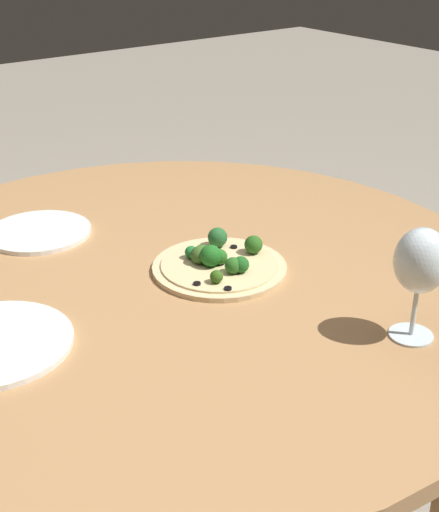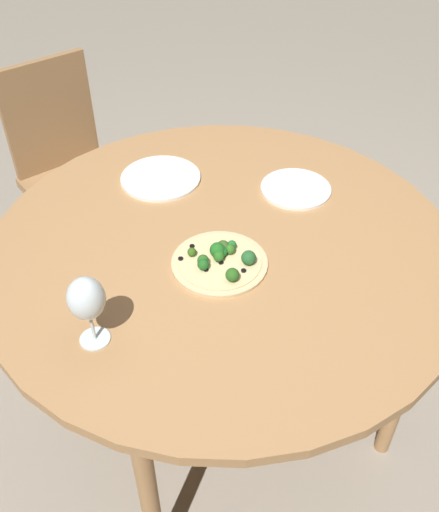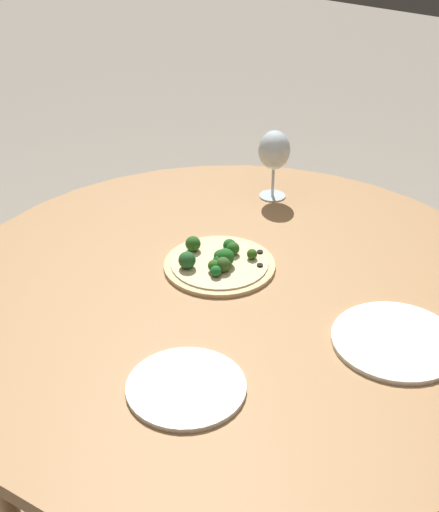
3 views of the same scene
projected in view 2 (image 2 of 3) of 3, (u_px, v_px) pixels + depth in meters
The scene contains 7 objects.
ground_plane at pixel (222, 400), 2.13m from camera, with size 12.00×12.00×0.00m, color gray.
dining_table at pixel (223, 257), 1.65m from camera, with size 1.33×1.33×0.78m.
chair at pixel (70, 167), 2.40m from camera, with size 0.48×0.48×0.92m.
pizza at pixel (221, 260), 1.53m from camera, with size 0.26×0.26×0.06m.
wine_glass at pixel (86, 300), 1.25m from camera, with size 0.09×0.09×0.19m.
plate_near at pixel (161, 178), 1.84m from camera, with size 0.26×0.26×0.01m.
plate_far at pixel (296, 189), 1.79m from camera, with size 0.22×0.22×0.01m.
Camera 2 is at (-1.10, 0.55, 1.81)m, focal length 40.00 mm.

